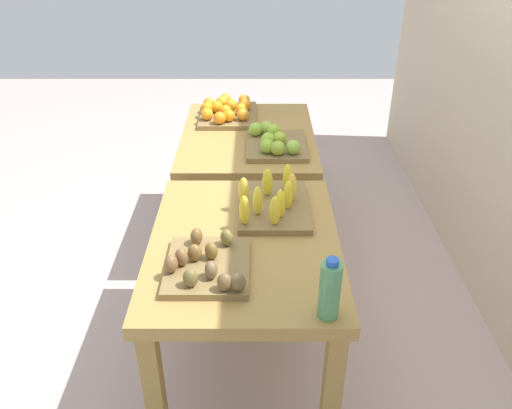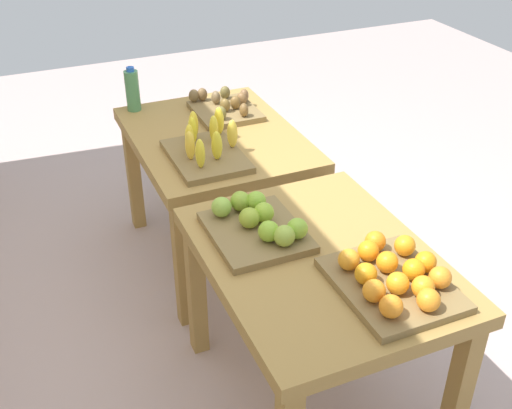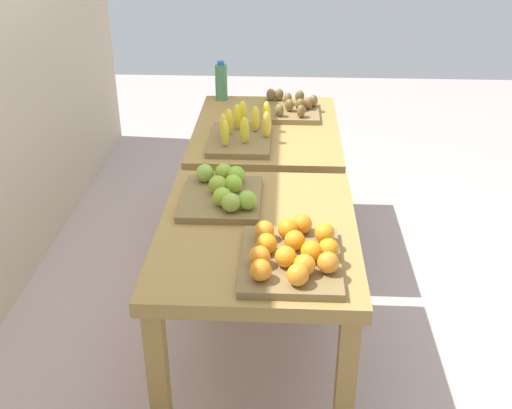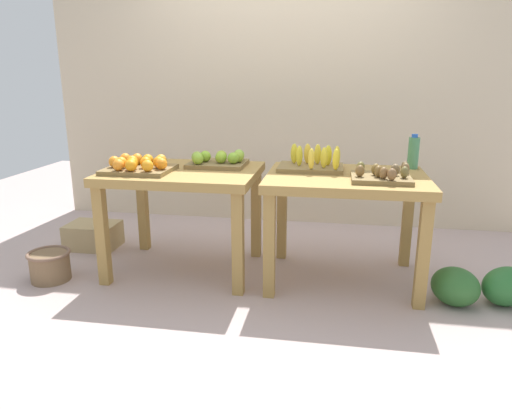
# 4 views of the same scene
# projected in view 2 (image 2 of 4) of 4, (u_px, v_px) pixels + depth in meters

# --- Properties ---
(ground_plane) EXTENTS (8.00, 8.00, 0.00)m
(ground_plane) POSITION_uv_depth(u_px,v_px,m) (259.00, 314.00, 3.14)
(ground_plane) COLOR #B8A19C
(display_table_left) EXTENTS (1.04, 0.80, 0.74)m
(display_table_left) POSITION_uv_depth(u_px,v_px,m) (319.00, 279.00, 2.37)
(display_table_left) COLOR #A37F41
(display_table_left) RESTS_ON ground_plane
(display_table_right) EXTENTS (1.04, 0.80, 0.74)m
(display_table_right) POSITION_uv_depth(u_px,v_px,m) (215.00, 153.00, 3.24)
(display_table_right) COLOR #A37F41
(display_table_right) RESTS_ON ground_plane
(orange_bin) EXTENTS (0.45, 0.36, 0.11)m
(orange_bin) POSITION_uv_depth(u_px,v_px,m) (394.00, 277.00, 2.13)
(orange_bin) COLOR olive
(orange_bin) RESTS_ON display_table_left
(apple_bin) EXTENTS (0.40, 0.34, 0.11)m
(apple_bin) POSITION_uv_depth(u_px,v_px,m) (258.00, 224.00, 2.41)
(apple_bin) COLOR olive
(apple_bin) RESTS_ON display_table_left
(banana_crate) EXTENTS (0.44, 0.33, 0.17)m
(banana_crate) POSITION_uv_depth(u_px,v_px,m) (206.00, 148.00, 2.94)
(banana_crate) COLOR olive
(banana_crate) RESTS_ON display_table_right
(kiwi_bin) EXTENTS (0.36, 0.32, 0.10)m
(kiwi_bin) POSITION_uv_depth(u_px,v_px,m) (225.00, 107.00, 3.38)
(kiwi_bin) COLOR olive
(kiwi_bin) RESTS_ON display_table_right
(water_bottle) EXTENTS (0.08, 0.08, 0.24)m
(water_bottle) POSITION_uv_depth(u_px,v_px,m) (132.00, 90.00, 3.38)
(water_bottle) COLOR #4C8C59
(water_bottle) RESTS_ON display_table_right
(watermelon_pile) EXTENTS (0.70, 0.42, 0.24)m
(watermelon_pile) POSITION_uv_depth(u_px,v_px,m) (207.00, 161.00, 4.25)
(watermelon_pile) COLOR #29692E
(watermelon_pile) RESTS_ON ground_plane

